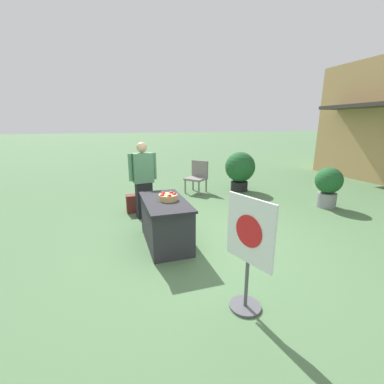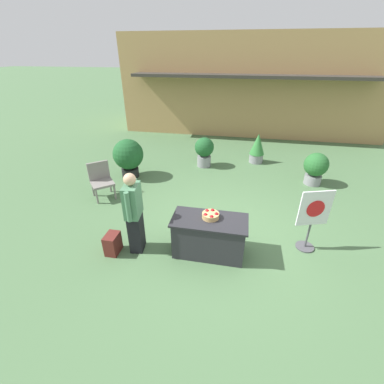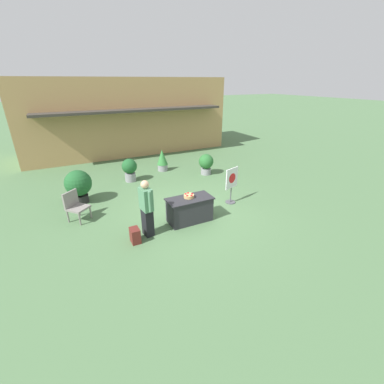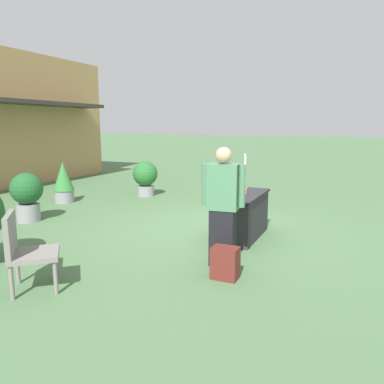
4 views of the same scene
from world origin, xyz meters
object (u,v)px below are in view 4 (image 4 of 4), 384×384
object	(u,v)px
poster_board	(245,180)
apple_basket	(238,190)
display_table	(240,215)
backpack	(225,263)
potted_plant_near_right	(64,182)
potted_plant_far_right	(27,194)
potted_plant_near_left	(145,177)
patio_chair	(25,248)
person_visitor	(223,206)

from	to	relation	value
poster_board	apple_basket	bearing A→B (deg)	-94.73
display_table	backpack	size ratio (longest dim) A/B	3.38
display_table	apple_basket	xyz separation A→B (m)	(0.01, 0.06, 0.45)
apple_basket	potted_plant_near_right	world-z (taller)	potted_plant_near_right
apple_basket	potted_plant_far_right	bearing A→B (deg)	100.24
backpack	potted_plant_near_left	xyz separation A→B (m)	(4.50, 3.95, 0.33)
potted_plant_near_right	potted_plant_far_right	xyz separation A→B (m)	(-1.78, -0.70, 0.03)
backpack	potted_plant_near_right	size ratio (longest dim) A/B	0.40
display_table	patio_chair	distance (m)	3.59
poster_board	display_table	bearing A→B (deg)	-93.15
poster_board	backpack	bearing A→B (deg)	-94.84
backpack	patio_chair	world-z (taller)	patio_chair
potted_plant_far_right	potted_plant_near_right	bearing A→B (deg)	21.48
display_table	backpack	bearing A→B (deg)	-168.66
display_table	person_visitor	distance (m)	1.50
apple_basket	potted_plant_near_left	world-z (taller)	potted_plant_near_left
poster_board	person_visitor	bearing A→B (deg)	-96.44
patio_chair	potted_plant_near_left	bearing A→B (deg)	66.43
backpack	patio_chair	xyz separation A→B (m)	(-1.31, 2.06, 0.32)
apple_basket	potted_plant_far_right	world-z (taller)	potted_plant_far_right
potted_plant_near_left	patio_chair	bearing A→B (deg)	-161.95
patio_chair	potted_plant_near_left	distance (m)	6.11
potted_plant_far_right	display_table	bearing A→B (deg)	-79.98
potted_plant_near_right	potted_plant_near_left	world-z (taller)	potted_plant_near_right
apple_basket	potted_plant_near_right	xyz separation A→B (m)	(1.01, 4.95, -0.30)
potted_plant_far_right	potted_plant_near_left	bearing A→B (deg)	-12.04
potted_plant_far_right	poster_board	bearing A→B (deg)	-54.88
apple_basket	poster_board	distance (m)	1.96
person_visitor	potted_plant_far_right	distance (m)	4.54
display_table	backpack	world-z (taller)	display_table
patio_chair	apple_basket	bearing A→B (deg)	21.15
potted_plant_near_right	potted_plant_near_left	distance (m)	2.17
patio_chair	potted_plant_near_right	size ratio (longest dim) A/B	0.91
potted_plant_near_right	potted_plant_far_right	world-z (taller)	potted_plant_near_right
potted_plant_near_left	potted_plant_far_right	xyz separation A→B (m)	(-3.41, 0.73, 0.03)
person_visitor	potted_plant_near_right	xyz separation A→B (m)	(2.43, 5.18, -0.31)
potted_plant_far_right	person_visitor	bearing A→B (deg)	-98.31
patio_chair	potted_plant_near_right	xyz separation A→B (m)	(4.18, 3.32, 0.01)
poster_board	potted_plant_far_right	distance (m)	4.65
apple_basket	potted_plant_near_right	distance (m)	5.06
display_table	person_visitor	bearing A→B (deg)	-173.06
display_table	potted_plant_near_left	distance (m)	4.46
apple_basket	person_visitor	bearing A→B (deg)	-170.82
apple_basket	person_visitor	distance (m)	1.44
patio_chair	potted_plant_far_right	bearing A→B (deg)	95.91
poster_board	potted_plant_near_left	world-z (taller)	poster_board
apple_basket	potted_plant_near_left	size ratio (longest dim) A/B	0.33
person_visitor	potted_plant_far_right	size ratio (longest dim) A/B	1.66
apple_basket	backpack	xyz separation A→B (m)	(-1.86, -0.43, -0.63)
person_visitor	potted_plant_near_right	bearing A→B (deg)	57.89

